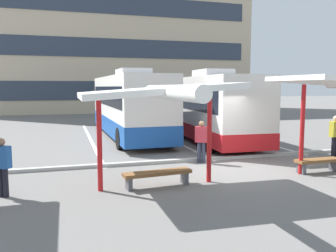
{
  "coord_description": "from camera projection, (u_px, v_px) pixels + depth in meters",
  "views": [
    {
      "loc": [
        -5.44,
        -10.81,
        2.83
      ],
      "look_at": [
        -1.22,
        3.45,
        1.15
      ],
      "focal_mm": 37.32,
      "sensor_mm": 36.0,
      "label": 1
    }
  ],
  "objects": [
    {
      "name": "ground_plane",
      "position": [
        230.0,
        168.0,
        12.15
      ],
      "size": [
        160.0,
        160.0,
        0.0
      ],
      "primitive_type": "plane",
      "color": "slate"
    },
    {
      "name": "terminal_building",
      "position": [
        111.0,
        35.0,
        41.19
      ],
      "size": [
        31.56,
        10.08,
        20.51
      ],
      "color": "#C6B293",
      "rests_on": "ground"
    },
    {
      "name": "coach_bus_0",
      "position": [
        128.0,
        106.0,
        19.67
      ],
      "size": [
        2.81,
        11.12,
        3.75
      ],
      "color": "silver",
      "rests_on": "ground"
    },
    {
      "name": "coach_bus_1",
      "position": [
        203.0,
        107.0,
        19.1
      ],
      "size": [
        2.97,
        11.5,
        3.68
      ],
      "color": "silver",
      "rests_on": "ground"
    },
    {
      "name": "lane_stripe_0",
      "position": [
        91.0,
        139.0,
        18.8
      ],
      "size": [
        0.16,
        14.0,
        0.01
      ],
      "primitive_type": "cube",
      "color": "white",
      "rests_on": "ground"
    },
    {
      "name": "lane_stripe_1",
      "position": [
        165.0,
        136.0,
        19.98
      ],
      "size": [
        0.16,
        14.0,
        0.01
      ],
      "primitive_type": "cube",
      "color": "white",
      "rests_on": "ground"
    },
    {
      "name": "lane_stripe_2",
      "position": [
        231.0,
        134.0,
        21.15
      ],
      "size": [
        0.16,
        14.0,
        0.01
      ],
      "primitive_type": "cube",
      "color": "white",
      "rests_on": "ground"
    },
    {
      "name": "waiting_shelter_1",
      "position": [
        159.0,
        93.0,
        9.42
      ],
      "size": [
        4.2,
        4.9,
        2.95
      ],
      "color": "red",
      "rests_on": "ground"
    },
    {
      "name": "bench_2",
      "position": [
        158.0,
        175.0,
        9.89
      ],
      "size": [
        2.02,
        0.62,
        0.45
      ],
      "color": "brown",
      "rests_on": "ground"
    },
    {
      "name": "bench_3",
      "position": [
        318.0,
        162.0,
        11.56
      ],
      "size": [
        1.61,
        0.44,
        0.45
      ],
      "color": "brown",
      "rests_on": "ground"
    },
    {
      "name": "platform_kerb",
      "position": [
        213.0,
        158.0,
        13.53
      ],
      "size": [
        44.0,
        0.24,
        0.12
      ],
      "primitive_type": "cube",
      "color": "#ADADA8",
      "rests_on": "ground"
    },
    {
      "name": "waiting_passenger_0",
      "position": [
        335.0,
        133.0,
        13.98
      ],
      "size": [
        0.51,
        0.3,
        1.68
      ],
      "color": "black",
      "rests_on": "ground"
    },
    {
      "name": "waiting_passenger_1",
      "position": [
        201.0,
        139.0,
        12.95
      ],
      "size": [
        0.5,
        0.42,
        1.57
      ],
      "color": "#33384C",
      "rests_on": "ground"
    },
    {
      "name": "waiting_passenger_2",
      "position": [
        2.0,
        164.0,
        8.91
      ],
      "size": [
        0.49,
        0.41,
        1.53
      ],
      "color": "black",
      "rests_on": "ground"
    }
  ]
}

